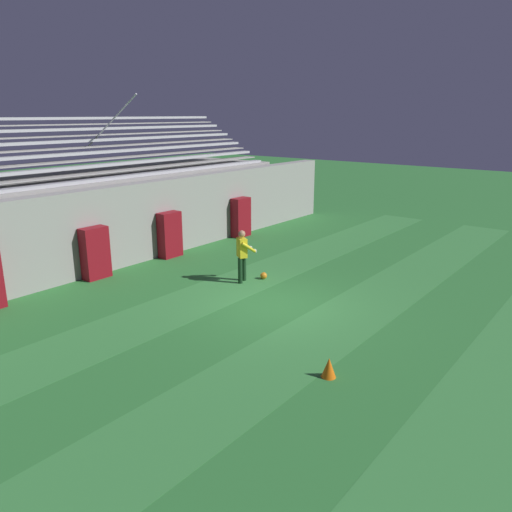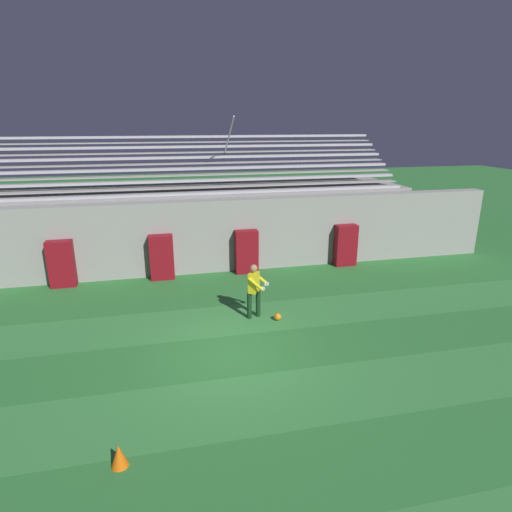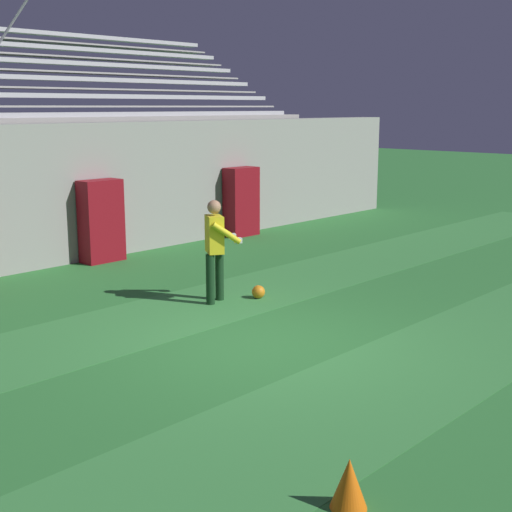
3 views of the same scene
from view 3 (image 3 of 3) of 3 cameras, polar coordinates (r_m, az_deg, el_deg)
name	(u,v)px [view 3 (image 3 of 3)]	position (r m, az deg, el deg)	size (l,w,h in m)	color
ground_plane	(264,344)	(9.61, 0.65, -7.07)	(80.00, 80.00, 0.00)	#2D7533
turf_stripe_mid	(392,383)	(8.48, 10.83, -9.92)	(28.00, 2.00, 0.01)	#38843D
turf_stripe_far	(167,315)	(10.99, -7.10, -4.69)	(28.00, 2.00, 0.01)	#38843D
back_wall	(13,198)	(14.40, -18.85, 4.38)	(24.00, 0.60, 2.80)	#999691
padding_pillar_gate_right	(101,221)	(14.84, -12.28, 2.75)	(0.87, 0.44, 1.68)	maroon
padding_pillar_far_right	(241,202)	(17.46, -1.19, 4.36)	(0.87, 0.44, 1.68)	maroon
goalkeeper	(216,244)	(11.43, -3.25, 0.93)	(0.71, 0.74, 1.67)	#143319
soccer_ball	(258,292)	(11.81, 0.20, -2.89)	(0.22, 0.22, 0.22)	orange
traffic_cone	(349,483)	(5.93, 7.45, -17.59)	(0.30, 0.30, 0.42)	orange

